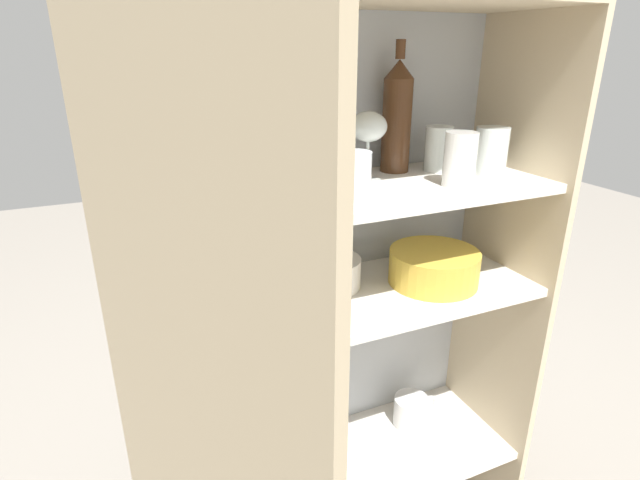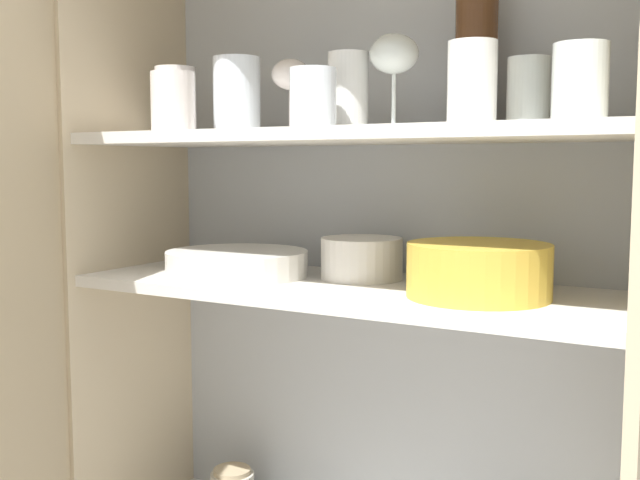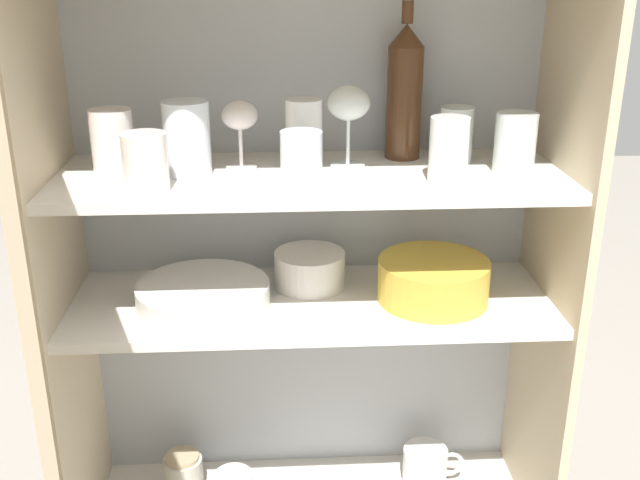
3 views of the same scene
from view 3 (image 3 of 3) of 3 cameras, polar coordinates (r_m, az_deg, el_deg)
The scene contains 22 objects.
cupboard_back_panel at distance 1.63m, azimuth -0.94°, elevation -4.33°, with size 0.95×0.02×1.36m, color #B2B7BC.
cupboard_side_left at distance 1.54m, azimuth -18.51°, elevation -7.19°, with size 0.02×0.35×1.36m, color #CCB793.
cupboard_side_right at distance 1.57m, azimuth 16.74°, elevation -6.33°, with size 0.02×0.35×1.36m, color #CCB793.
shelf_board_middle at distance 1.45m, azimuth -0.68°, elevation -4.84°, with size 0.92×0.32×0.02m, color silver.
shelf_board_upper at distance 1.36m, azimuth -0.72°, elevation 4.73°, with size 0.92×0.32×0.02m, color silver.
cupboard_door at distance 1.19m, azimuth -19.80°, elevation -16.26°, with size 0.18×0.45×1.36m.
tumbler_glass_0 at distance 1.37m, azimuth -1.24°, elevation 8.04°, with size 0.07×0.07×0.13m.
tumbler_glass_1 at distance 1.28m, azimuth -1.43°, elevation 6.24°, with size 0.07×0.07×0.09m.
tumbler_glass_2 at distance 1.27m, azimuth -13.16°, elevation 5.75°, with size 0.08×0.08×0.10m.
tumbler_glass_3 at distance 1.36m, azimuth -10.11°, elevation 7.64°, with size 0.08×0.08×0.13m.
tumbler_glass_4 at distance 1.36m, azimuth -15.51°, elevation 7.06°, with size 0.07×0.07×0.12m.
tumbler_glass_5 at distance 1.45m, azimuth 10.32°, elevation 7.90°, with size 0.06×0.06×0.10m.
tumbler_glass_6 at distance 1.31m, azimuth 9.78°, elevation 6.76°, with size 0.07×0.07×0.11m.
tumbler_glass_7 at distance 1.40m, azimuth 14.64°, elevation 7.17°, with size 0.07×0.07×0.11m.
wine_glass_0 at distance 1.37m, azimuth -6.14°, elevation 9.13°, with size 0.07×0.07×0.13m.
wine_glass_1 at distance 1.37m, azimuth 2.18°, elevation 10.10°, with size 0.08×0.08×0.15m.
wine_bottle at distance 1.45m, azimuth 6.46°, elevation 11.20°, with size 0.07×0.07×0.29m.
plate_stack_white at distance 1.43m, azimuth -8.89°, elevation -4.16°, with size 0.25×0.25×0.04m.
mixing_bowl_large at distance 1.44m, azimuth 8.63°, elevation -2.94°, with size 0.21×0.21×0.08m.
serving_bowl_small at distance 1.49m, azimuth -0.73°, elevation -2.12°, with size 0.14×0.14×0.07m.
coffee_mug_primary at distance 1.76m, azimuth 8.06°, elevation -16.70°, with size 0.14×0.10×0.09m.
storage_jar at distance 1.75m, azimuth -10.36°, elevation -17.11°, with size 0.09×0.09×0.09m.
Camera 3 is at (-0.06, -1.15, 1.38)m, focal length 42.00 mm.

